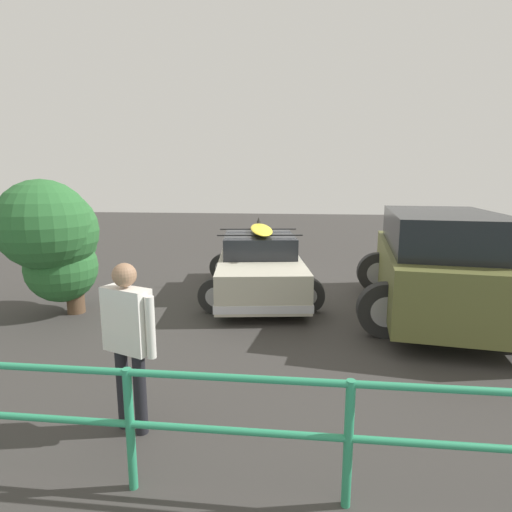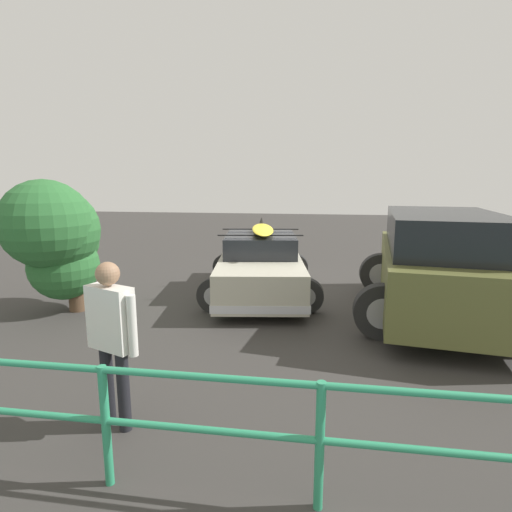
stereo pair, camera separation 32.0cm
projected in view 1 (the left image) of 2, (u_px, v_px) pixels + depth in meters
The scene contains 6 objects.
ground_plane at pixel (272, 292), 8.88m from camera, with size 44.00×44.00×0.02m, color #383533.
sedan_car at pixel (259, 265), 8.63m from camera, with size 2.70×4.30×1.58m.
suv_car at pixel (438, 262), 7.20m from camera, with size 3.15×4.83×1.89m.
person_bystander at pixel (128, 333), 3.76m from camera, with size 0.62×0.35×1.68m.
railing_fence at pixel (129, 410), 3.06m from camera, with size 10.04×0.17×1.02m.
bush_near_left at pixel (53, 235), 7.04m from camera, with size 1.55×2.03×2.46m.
Camera 1 is at (-0.64, 8.57, 2.41)m, focal length 28.00 mm.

